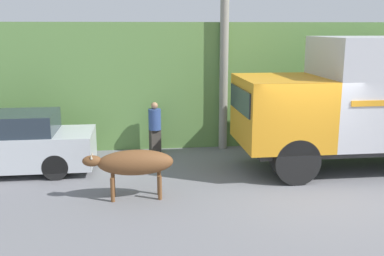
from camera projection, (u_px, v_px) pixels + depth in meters
ground_plane at (311, 189)px, 10.73m from camera, size 60.00×60.00×0.00m
hillside_embankment at (242, 75)px, 17.50m from camera, size 32.00×6.74×3.92m
building_backdrop at (110, 88)px, 15.01m from camera, size 5.76×2.70×3.52m
cargo_truck at (381, 98)px, 11.99m from camera, size 7.15×2.51×3.53m
brown_cow at (134, 163)px, 9.97m from camera, size 2.00×0.57×1.12m
parked_suv at (3, 144)px, 11.77m from camera, size 4.72×1.73×1.60m
pedestrian_on_hill at (155, 126)px, 13.61m from camera, size 0.49×0.49×1.57m
utility_pole at (224, 57)px, 13.70m from camera, size 0.90×0.26×5.53m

